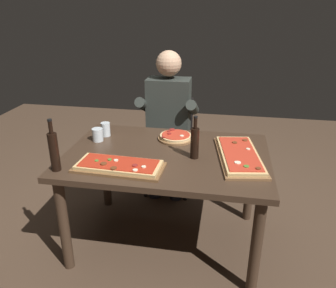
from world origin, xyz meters
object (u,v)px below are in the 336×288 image
at_px(dining_table, 167,166).
at_px(diner_chair, 170,139).
at_px(pizza_rectangular_front, 119,166).
at_px(tumbler_near_camera, 106,130).
at_px(seated_diner, 168,118).
at_px(oil_bottle_amber, 195,142).
at_px(pizza_round_far, 176,137).
at_px(pizza_rectangular_left, 239,155).
at_px(tumbler_far_side, 98,135).
at_px(wine_bottle_dark, 54,151).

height_order(dining_table, diner_chair, diner_chair).
height_order(pizza_rectangular_front, diner_chair, diner_chair).
bearing_deg(pizza_rectangular_front, diner_chair, 83.46).
relative_size(tumbler_near_camera, seated_diner, 0.08).
distance_m(dining_table, oil_bottle_amber, 0.29).
height_order(dining_table, pizza_round_far, pizza_round_far).
bearing_deg(pizza_round_far, pizza_rectangular_left, -28.05).
bearing_deg(pizza_rectangular_front, oil_bottle_amber, 28.41).
relative_size(dining_table, pizza_rectangular_left, 2.10).
bearing_deg(oil_bottle_amber, tumbler_far_side, 167.35).
bearing_deg(oil_bottle_amber, seated_diner, 112.57).
xyz_separation_m(pizza_rectangular_front, tumbler_far_side, (-0.30, 0.41, 0.02)).
distance_m(pizza_rectangular_front, diner_chair, 1.17).
distance_m(pizza_rectangular_left, oil_bottle_amber, 0.32).
height_order(pizza_rectangular_front, pizza_round_far, same).
relative_size(pizza_rectangular_left, pizza_round_far, 2.45).
height_order(pizza_rectangular_left, wine_bottle_dark, wine_bottle_dark).
height_order(oil_bottle_amber, diner_chair, oil_bottle_amber).
distance_m(pizza_rectangular_front, wine_bottle_dark, 0.41).
height_order(pizza_rectangular_front, tumbler_far_side, tumbler_far_side).
xyz_separation_m(pizza_rectangular_left, wine_bottle_dark, (-1.13, -0.38, 0.11)).
relative_size(wine_bottle_dark, seated_diner, 0.25).
height_order(dining_table, seated_diner, seated_diner).
bearing_deg(pizza_rectangular_left, diner_chair, 126.31).
relative_size(dining_table, tumbler_near_camera, 13.11).
xyz_separation_m(tumbler_near_camera, tumbler_far_side, (-0.02, -0.11, -0.00)).
height_order(pizza_rectangular_left, diner_chair, diner_chair).
xyz_separation_m(dining_table, pizza_round_far, (0.02, 0.27, 0.11)).
bearing_deg(seated_diner, tumbler_near_camera, -129.16).
bearing_deg(pizza_round_far, tumbler_far_side, -167.07).
bearing_deg(pizza_rectangular_front, pizza_round_far, 63.02).
xyz_separation_m(tumbler_near_camera, seated_diner, (0.40, 0.49, -0.04)).
bearing_deg(pizza_round_far, diner_chair, 103.94).
bearing_deg(dining_table, seated_diner, 99.63).
relative_size(pizza_rectangular_front, pizza_rectangular_left, 0.86).
bearing_deg(pizza_rectangular_front, pizza_rectangular_left, 21.28).
xyz_separation_m(pizza_rectangular_front, diner_chair, (0.13, 1.13, -0.27)).
relative_size(dining_table, pizza_round_far, 5.16).
height_order(pizza_round_far, tumbler_near_camera, tumbler_near_camera).
xyz_separation_m(wine_bottle_dark, tumbler_near_camera, (0.11, 0.61, -0.09)).
distance_m(tumbler_near_camera, diner_chair, 0.79).
relative_size(dining_table, wine_bottle_dark, 4.16).
relative_size(tumbler_far_side, seated_diner, 0.07).
height_order(oil_bottle_amber, tumbler_far_side, oil_bottle_amber).
xyz_separation_m(dining_table, tumbler_near_camera, (-0.53, 0.24, 0.14)).
height_order(pizza_rectangular_left, seated_diner, seated_diner).
bearing_deg(dining_table, pizza_rectangular_front, -132.54).
distance_m(dining_table, wine_bottle_dark, 0.77).
bearing_deg(diner_chair, dining_table, -81.70).
height_order(dining_table, pizza_rectangular_left, pizza_rectangular_left).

